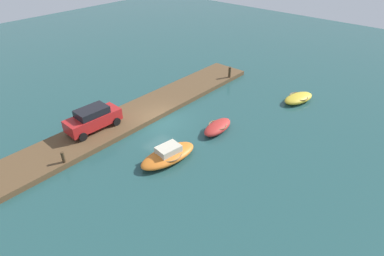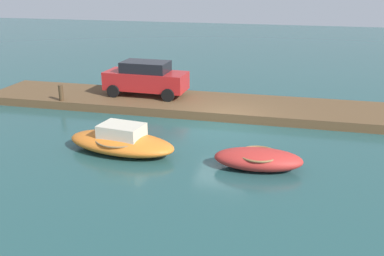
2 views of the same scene
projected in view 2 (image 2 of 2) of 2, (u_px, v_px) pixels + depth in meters
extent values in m
plane|color=#234C4C|center=(225.00, 124.00, 19.62)|extent=(84.00, 84.00, 0.00)
cube|color=brown|center=(232.00, 107.00, 21.49)|extent=(25.30, 3.72, 0.41)
ellipsoid|color=orange|center=(121.00, 143.00, 16.46)|extent=(4.48, 2.43, 0.72)
torus|color=olive|center=(121.00, 138.00, 16.40)|extent=(2.18, 2.18, 0.07)
cube|color=beige|center=(122.00, 131.00, 16.29)|extent=(1.71, 1.30, 0.52)
ellipsoid|color=#B72D28|center=(258.00, 159.00, 15.03)|extent=(3.10, 1.54, 0.71)
torus|color=olive|center=(258.00, 154.00, 14.97)|extent=(1.51, 1.51, 0.07)
cylinder|color=#47331E|center=(61.00, 93.00, 21.68)|extent=(0.23, 0.23, 0.78)
cube|color=#B21E1E|center=(146.00, 81.00, 22.54)|extent=(4.22, 1.78, 0.90)
cube|color=black|center=(146.00, 67.00, 22.30)|extent=(2.38, 1.52, 0.53)
cylinder|color=black|center=(113.00, 91.00, 22.32)|extent=(0.65, 0.24, 0.64)
cylinder|color=black|center=(127.00, 84.00, 23.80)|extent=(0.65, 0.24, 0.64)
cylinder|color=black|center=(168.00, 95.00, 21.57)|extent=(0.65, 0.24, 0.64)
cylinder|color=black|center=(178.00, 87.00, 23.05)|extent=(0.65, 0.24, 0.64)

